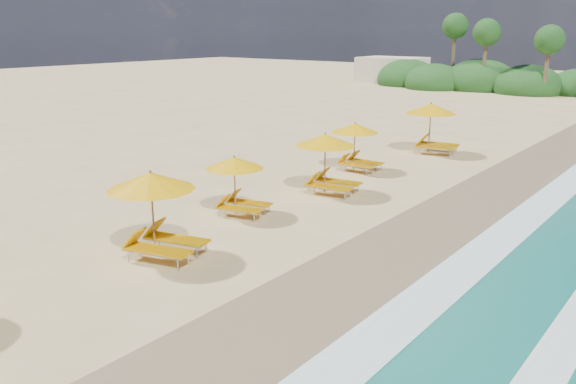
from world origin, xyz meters
The scene contains 10 objects.
ground centered at (0.00, 0.00, 0.00)m, with size 160.00×160.00×0.00m, color #CFB779.
wet_sand centered at (4.00, 0.00, 0.01)m, with size 4.00×160.00×0.01m, color #7B6549.
surf_foam centered at (6.70, 0.00, 0.03)m, with size 4.00×160.00×0.01m.
station_2 centered at (-1.39, -3.87, 1.34)m, with size 2.99×2.89×2.40m.
station_3 centered at (-2.25, 0.27, 1.12)m, with size 2.47×2.39×1.99m.
station_4 centered at (-1.38, 4.32, 1.28)m, with size 2.70×2.57×2.28m.
station_5 centered at (-2.46, 8.15, 1.17)m, with size 2.25×2.08×2.09m.
station_6 centered at (-1.40, 13.60, 1.40)m, with size 3.04×2.92×2.50m.
treeline centered at (-9.94, 45.51, 1.00)m, with size 25.80×8.80×9.74m.
beach_building centered at (-22.00, 48.00, 1.40)m, with size 7.00×5.00×2.80m, color beige.
Camera 1 is at (10.56, -13.71, 6.00)m, focal length 36.96 mm.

